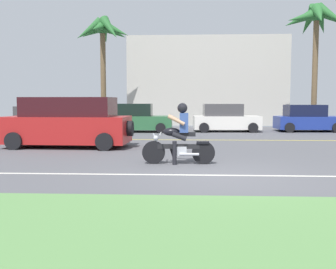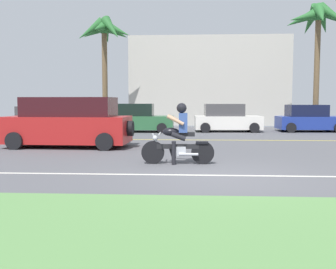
# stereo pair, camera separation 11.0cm
# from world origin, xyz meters

# --- Properties ---
(ground) EXTENTS (56.00, 30.00, 0.04)m
(ground) POSITION_xyz_m (0.00, 3.00, -0.02)
(ground) COLOR #545459
(grass_median) EXTENTS (56.00, 3.80, 0.06)m
(grass_median) POSITION_xyz_m (0.00, -4.10, 0.03)
(grass_median) COLOR #5B8C4C
(grass_median) RESTS_ON ground
(lane_line_near) EXTENTS (50.40, 0.12, 0.01)m
(lane_line_near) POSITION_xyz_m (0.00, 0.06, 0.00)
(lane_line_near) COLOR silver
(lane_line_near) RESTS_ON ground
(lane_line_far) EXTENTS (50.40, 0.12, 0.01)m
(lane_line_far) POSITION_xyz_m (0.00, 8.55, 0.00)
(lane_line_far) COLOR yellow
(lane_line_far) RESTS_ON ground
(motorcyclist) EXTENTS (2.04, 0.67, 1.71)m
(motorcyclist) POSITION_xyz_m (-1.01, 1.72, 0.72)
(motorcyclist) COLOR black
(motorcyclist) RESTS_ON ground
(suv_nearby) EXTENTS (4.90, 2.28, 1.91)m
(suv_nearby) POSITION_xyz_m (-5.33, 5.55, 0.93)
(suv_nearby) COLOR #AD1E1E
(suv_nearby) RESTS_ON ground
(parked_car_0) EXTENTS (4.54, 2.23, 1.46)m
(parked_car_0) POSITION_xyz_m (-9.16, 13.20, 0.69)
(parked_car_0) COLOR beige
(parked_car_0) RESTS_ON ground
(parked_car_1) EXTENTS (4.30, 1.81, 1.61)m
(parked_car_1) POSITION_xyz_m (-3.89, 13.09, 0.75)
(parked_car_1) COLOR #2D663D
(parked_car_1) RESTS_ON ground
(parked_car_2) EXTENTS (3.86, 1.98, 1.60)m
(parked_car_2) POSITION_xyz_m (1.40, 13.58, 0.74)
(parked_car_2) COLOR white
(parked_car_2) RESTS_ON ground
(parked_car_3) EXTENTS (3.70, 2.05, 1.55)m
(parked_car_3) POSITION_xyz_m (6.15, 13.90, 0.72)
(parked_car_3) COLOR navy
(parked_car_3) RESTS_ON ground
(palm_tree_0) EXTENTS (3.97, 3.88, 7.74)m
(palm_tree_0) POSITION_xyz_m (6.99, 15.46, 6.50)
(palm_tree_0) COLOR brown
(palm_tree_0) RESTS_ON ground
(palm_tree_1) EXTENTS (3.69, 3.68, 7.10)m
(palm_tree_1) POSITION_xyz_m (-6.16, 15.90, 5.94)
(palm_tree_1) COLOR brown
(palm_tree_1) RESTS_ON ground
(building_far) EXTENTS (11.62, 4.00, 6.44)m
(building_far) POSITION_xyz_m (0.64, 21.00, 3.22)
(building_far) COLOR #BCB7AD
(building_far) RESTS_ON ground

